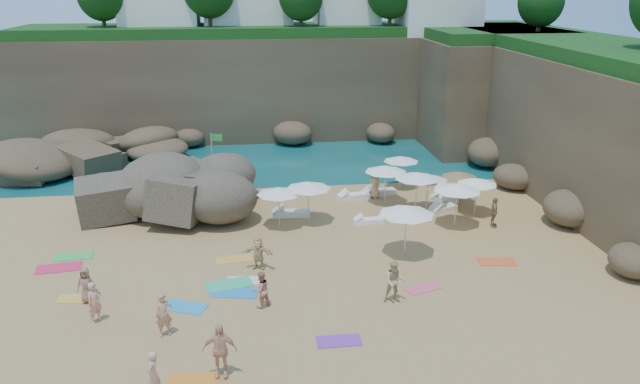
{
  "coord_description": "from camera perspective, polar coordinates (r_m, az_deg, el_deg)",
  "views": [
    {
      "loc": [
        -1.68,
        -26.74,
        12.21
      ],
      "look_at": [
        2.0,
        3.0,
        2.0
      ],
      "focal_mm": 35.0,
      "sensor_mm": 36.0,
      "label": 1
    }
  ],
  "objects": [
    {
      "name": "rock_promontory",
      "position": [
        45.41,
        -18.63,
        2.21
      ],
      "size": [
        12.0,
        7.0,
        2.0
      ],
      "primitive_type": null,
      "color": "brown",
      "rests_on": "ground"
    },
    {
      "name": "parasol_6",
      "position": [
        36.16,
        12.61,
        1.58
      ],
      "size": [
        2.05,
        2.05,
        1.94
      ],
      "color": "silver",
      "rests_on": "ground"
    },
    {
      "name": "person_lie_1",
      "position": [
        21.24,
        -9.06,
        -15.78
      ],
      "size": [
        1.28,
        1.99,
        0.46
      ],
      "primitive_type": "imported",
      "rotation": [
        0.0,
        0.0,
        -0.09
      ],
      "color": "#E5AD82",
      "rests_on": "ground"
    },
    {
      "name": "towel_3",
      "position": [
        26.9,
        -8.34,
        -8.35
      ],
      "size": [
        2.13,
        1.4,
        0.03
      ],
      "primitive_type": "cube",
      "rotation": [
        0.0,
        0.0,
        0.23
      ],
      "color": "#33B372",
      "rests_on": "ground"
    },
    {
      "name": "lounger_3",
      "position": [
        37.03,
        11.31,
        -0.61
      ],
      "size": [
        1.72,
        0.96,
        0.25
      ],
      "primitive_type": "cube",
      "rotation": [
        0.0,
        0.0,
        -0.27
      ],
      "color": "white",
      "rests_on": "ground"
    },
    {
      "name": "towel_5",
      "position": [
        27.15,
        -6.91,
        -8.02
      ],
      "size": [
        1.6,
        0.93,
        0.03
      ],
      "primitive_type": "cube",
      "rotation": [
        0.0,
        0.0,
        -0.12
      ],
      "color": "silver",
      "rests_on": "ground"
    },
    {
      "name": "parasol_0",
      "position": [
        34.34,
        8.86,
        1.49
      ],
      "size": [
        2.44,
        2.44,
        2.3
      ],
      "color": "silver",
      "rests_on": "ground"
    },
    {
      "name": "cliff_right",
      "position": [
        41.25,
        23.34,
        5.8
      ],
      "size": [
        8.0,
        30.0,
        8.0
      ],
      "primitive_type": "cube",
      "color": "brown",
      "rests_on": "ground"
    },
    {
      "name": "person_lie_2",
      "position": [
        26.87,
        -20.47,
        -9.05
      ],
      "size": [
        0.81,
        1.5,
        0.39
      ],
      "primitive_type": "imported",
      "rotation": [
        0.0,
        0.0,
        -0.07
      ],
      "color": "#94654A",
      "rests_on": "ground"
    },
    {
      "name": "person_lie_3",
      "position": [
        28.06,
        -5.62,
        -6.63
      ],
      "size": [
        1.74,
        1.81,
        0.39
      ],
      "primitive_type": "imported",
      "rotation": [
        0.0,
        0.0,
        -0.3
      ],
      "color": "#DAB072",
      "rests_on": "ground"
    },
    {
      "name": "parasol_4",
      "position": [
        34.7,
        14.17,
        0.96
      ],
      "size": [
        2.2,
        2.2,
        2.08
      ],
      "color": "silver",
      "rests_on": "ground"
    },
    {
      "name": "parasol_5",
      "position": [
        31.94,
        -3.8,
        0.1
      ],
      "size": [
        2.28,
        2.28,
        2.16
      ],
      "color": "silver",
      "rests_on": "ground"
    },
    {
      "name": "person_lie_4",
      "position": [
        23.75,
        -13.96,
        -12.2
      ],
      "size": [
        1.1,
        1.74,
        0.39
      ],
      "primitive_type": "imported",
      "rotation": [
        0.0,
        0.0,
        0.34
      ],
      "color": "tan",
      "rests_on": "ground"
    },
    {
      "name": "parasol_8",
      "position": [
        35.49,
        6.03,
        2.13
      ],
      "size": [
        2.4,
        2.4,
        2.27
      ],
      "color": "silver",
      "rests_on": "ground"
    },
    {
      "name": "seawater",
      "position": [
        58.06,
        -5.27,
        6.6
      ],
      "size": [
        120.0,
        120.0,
        0.0
      ],
      "primitive_type": "plane",
      "color": "#0C4751",
      "rests_on": "ground"
    },
    {
      "name": "towel_7",
      "position": [
        30.38,
        -22.76,
        -6.42
      ],
      "size": [
        2.03,
        1.21,
        0.03
      ],
      "primitive_type": "cube",
      "rotation": [
        0.0,
        0.0,
        0.13
      ],
      "color": "#DD2750",
      "rests_on": "ground"
    },
    {
      "name": "ground",
      "position": [
        29.44,
        -3.16,
        -5.72
      ],
      "size": [
        120.0,
        120.0,
        0.0
      ],
      "primitive_type": "plane",
      "color": "tan",
      "rests_on": "ground"
    },
    {
      "name": "person_stand_4",
      "position": [
        36.72,
        5.04,
        0.72
      ],
      "size": [
        0.83,
        0.94,
        1.7
      ],
      "primitive_type": "imported",
      "rotation": [
        0.0,
        0.0,
        -0.99
      ],
      "color": "tan",
      "rests_on": "ground"
    },
    {
      "name": "towel_12",
      "position": [
        29.15,
        -7.87,
        -6.11
      ],
      "size": [
        1.74,
        1.05,
        0.03
      ],
      "primitive_type": "cube",
      "rotation": [
        0.0,
        0.0,
        0.14
      ],
      "color": "gold",
      "rests_on": "ground"
    },
    {
      "name": "person_stand_2",
      "position": [
        40.86,
        -7.72,
        2.41
      ],
      "size": [
        1.07,
        0.94,
        1.58
      ],
      "primitive_type": "imported",
      "rotation": [
        0.0,
        0.0,
        2.51
      ],
      "color": "#FAC48E",
      "rests_on": "ground"
    },
    {
      "name": "towel_8",
      "position": [
        26.22,
        -7.8,
        -9.09
      ],
      "size": [
        2.06,
        1.31,
        0.03
      ],
      "primitive_type": "cube",
      "rotation": [
        0.0,
        0.0,
        -0.2
      ],
      "color": "#257AC6",
      "rests_on": "ground"
    },
    {
      "name": "person_stand_1",
      "position": [
        24.73,
        -5.43,
        -8.87
      ],
      "size": [
        0.93,
        0.89,
        1.52
      ],
      "primitive_type": "imported",
      "rotation": [
        0.0,
        0.0,
        3.73
      ],
      "color": "tan",
      "rests_on": "ground"
    },
    {
      "name": "towel_9",
      "position": [
        26.69,
        9.37,
        -8.65
      ],
      "size": [
        1.7,
        1.25,
        0.03
      ],
      "primitive_type": "cube",
      "rotation": [
        0.0,
        0.0,
        0.36
      ],
      "color": "#DD5569",
      "rests_on": "ground"
    },
    {
      "name": "lounger_5",
      "position": [
        33.14,
        4.43,
        -2.64
      ],
      "size": [
        1.57,
        0.58,
        0.24
      ],
      "primitive_type": "cube",
      "rotation": [
        0.0,
        0.0,
        0.04
      ],
      "color": "white",
      "rests_on": "ground"
    },
    {
      "name": "cliff_corner",
      "position": [
        50.99,
        14.72,
        8.95
      ],
      "size": [
        10.0,
        12.0,
        8.0
      ],
      "primitive_type": "cube",
      "color": "brown",
      "rests_on": "ground"
    },
    {
      "name": "towel_11",
      "position": [
        31.32,
        -21.62,
        -5.51
      ],
      "size": [
        1.84,
        1.07,
        0.03
      ],
      "primitive_type": "cube",
      "rotation": [
        0.0,
        0.0,
        0.11
      ],
      "color": "green",
      "rests_on": "ground"
    },
    {
      "name": "rock_outcrop",
      "position": [
        34.9,
        -12.8,
        -2.15
      ],
      "size": [
        9.84,
        8.44,
        3.35
      ],
      "primitive_type": null,
      "rotation": [
        0.0,
        0.0,
        -0.29
      ],
      "color": "brown",
      "rests_on": "ground"
    },
    {
      "name": "parasol_9",
      "position": [
        28.72,
        7.91,
        -1.67
      ],
      "size": [
        2.59,
        2.59,
        2.45
      ],
      "color": "silver",
      "rests_on": "ground"
    },
    {
      "name": "lounger_0",
      "position": [
        34.0,
        -2.63,
        -1.96
      ],
      "size": [
        2.07,
        0.83,
        0.31
      ],
      "primitive_type": "cube",
      "rotation": [
        0.0,
        0.0,
        -0.08
      ],
      "color": "silver",
      "rests_on": "ground"
    },
    {
      "name": "person_stand_3",
      "position": [
        33.52,
        15.63,
        -1.8
      ],
      "size": [
        0.6,
        1.01,
        1.61
      ],
      "primitive_type": "imported",
      "rotation": [
        0.0,
        0.0,
        1.34
      ],
      "color": "olive",
      "rests_on": "ground"
    },
    {
      "name": "lounger_1",
      "position": [
        37.45,
        5.43,
        -0.04
      ],
      "size": [
        2.11,
        1.04,
        0.31
      ],
      "primitive_type": "cube",
      "rotation": [
        0.0,
        0.0,
        0.19
      ],
      "color": "silver",
      "rests_on": "ground"
    },
    {
      "name": "marina_masts",
      "position": [
        59.36,
        -21.67,
        8.58
      ],
      "size": [
        3.1,
        0.1,
        6.0
      ],
      "color": "white",
      "rests_on": "ground"
    },
    {
      "name": "parasol_2",
      "position": [
        38.38,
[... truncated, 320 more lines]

